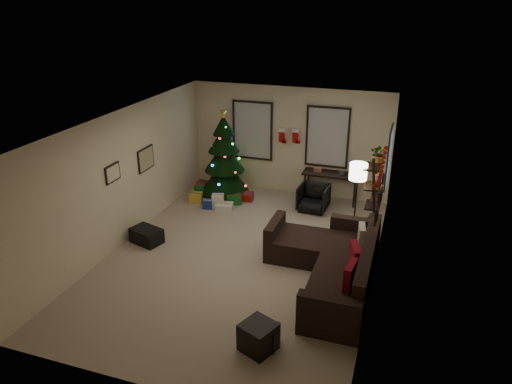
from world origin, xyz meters
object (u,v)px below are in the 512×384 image
Objects in this scene: desk_chair at (313,198)px; christmas_tree at (224,160)px; sofa at (333,265)px; desk at (331,176)px; bookshelf at (374,200)px.

christmas_tree is at bearing 177.95° from desk_chair.
desk is at bearing 101.08° from sofa.
desk is 2.05m from bookshelf.
christmas_tree reaches higher than desk_chair.
desk is 0.74× the size of bookshelf.
desk_chair is (-0.96, 2.78, 0.02)m from sofa.
desk is 0.78m from desk_chair.
desk is at bearing 69.59° from desk_chair.
christmas_tree reaches higher than bookshelf.
christmas_tree reaches higher than desk.
sofa is 2.16× the size of desk.
desk_chair is 0.34× the size of bookshelf.
bookshelf is (0.48, 1.76, 0.60)m from sofa.
desk is at bearing 9.60° from christmas_tree.
bookshelf is at bearing -18.22° from christmas_tree.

